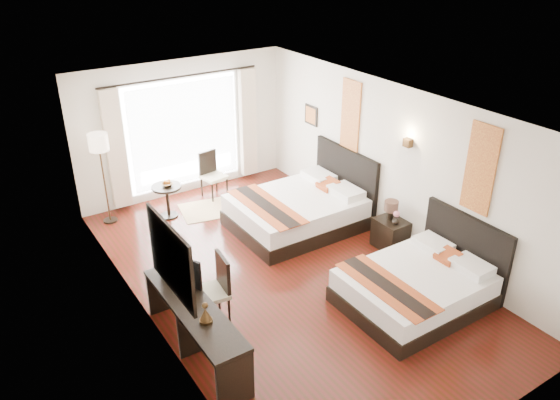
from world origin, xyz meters
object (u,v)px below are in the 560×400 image
vase (396,222)px  television (176,271)px  floor_lamp (99,148)px  nightstand (390,234)px  bed_near (419,285)px  desk_chair (212,302)px  table_lamp (391,207)px  console_desk (195,329)px  window_chair (214,183)px  bed_far (300,209)px  side_table (168,201)px  fruit_bowl (167,185)px

vase → television: (-3.94, 0.11, 0.40)m
floor_lamp → nightstand: bearing=-43.4°
bed_near → desk_chair: size_ratio=2.05×
table_lamp → desk_chair: size_ratio=0.37×
vase → console_desk: (-3.96, -0.44, -0.19)m
television → window_chair: 4.29m
television → floor_lamp: bearing=-25.6°
bed_far → nightstand: size_ratio=4.27×
table_lamp → side_table: table_lamp is taller
bed_near → table_lamp: (0.76, 1.45, 0.45)m
bed_far → table_lamp: size_ratio=6.14×
bed_far → vase: 1.85m
side_table → bed_far: bearing=-41.1°
console_desk → desk_chair: bearing=44.7°
nightstand → floor_lamp: size_ratio=0.31×
table_lamp → desk_chair: bearing=-177.5°
fruit_bowl → floor_lamp: bearing=157.3°
side_table → fruit_bowl: size_ratio=3.08×
console_desk → side_table: bearing=72.5°
bed_near → bed_far: size_ratio=0.90×
console_desk → desk_chair: size_ratio=2.14×
table_lamp → console_desk: 4.07m
television → window_chair: (2.32, 3.54, -0.68)m
console_desk → floor_lamp: (0.16, 4.20, 1.12)m
console_desk → fruit_bowl: console_desk is taller
bed_near → floor_lamp: bearing=121.5°
bed_far → table_lamp: bed_far is taller
television → bed_near: bearing=-136.5°
bed_far → fruit_bowl: 2.57m
table_lamp → floor_lamp: 5.30m
desk_chair → window_chair: (1.86, 3.62, -0.02)m
nightstand → window_chair: size_ratio=0.57×
bed_near → fruit_bowl: (-2.03, 4.59, 0.37)m
table_lamp → television: television is taller
television → window_chair: size_ratio=0.77×
console_desk → window_chair: size_ratio=2.29×
bed_near → vase: (0.72, 1.27, 0.26)m
table_lamp → console_desk: table_lamp is taller
table_lamp → fruit_bowl: (-2.79, 3.14, -0.08)m
nightstand → television: 4.04m
floor_lamp → fruit_bowl: floor_lamp is taller
console_desk → television: 0.81m
vase → fruit_bowl: (-2.75, 3.32, 0.11)m
vase → side_table: side_table is taller
side_table → fruit_bowl: fruit_bowl is taller
nightstand → desk_chair: 3.52m
fruit_bowl → vase: bearing=-50.3°
nightstand → side_table: bearing=131.3°
bed_near → vase: size_ratio=14.94×
television → fruit_bowl: size_ratio=3.53×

